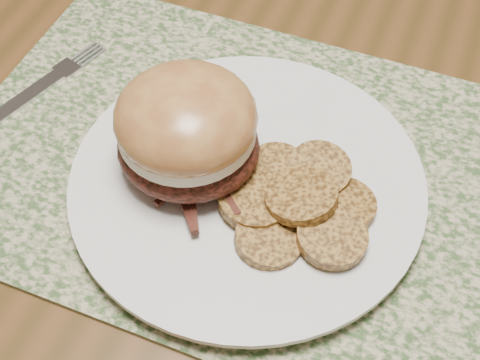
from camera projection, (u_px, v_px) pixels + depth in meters
name	position (u px, v px, depth m)	size (l,w,h in m)	color
placemat	(230.00, 161.00, 0.55)	(0.45, 0.33, 0.00)	#39532B
dinner_plate	(247.00, 184.00, 0.52)	(0.26, 0.26, 0.02)	white
pork_sandwich	(187.00, 130.00, 0.49)	(0.12, 0.12, 0.08)	black
roasted_potatoes	(299.00, 202.00, 0.49)	(0.13, 0.14, 0.03)	olive
fork	(30.00, 95.00, 0.59)	(0.07, 0.17, 0.00)	silver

